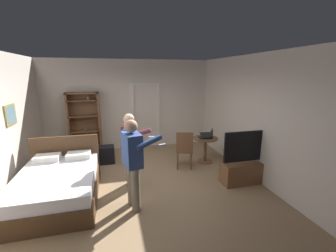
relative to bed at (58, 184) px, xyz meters
The scene contains 15 objects.
ground_plane 1.66m from the bed, ahead, with size 5.79×5.79×0.00m, color #997A56.
wall_back 3.44m from the bed, 59.96° to the left, with size 5.46×0.12×2.84m, color silver.
wall_right 4.45m from the bed, ahead, with size 0.12×5.51×2.84m, color silver.
doorway_frame 3.61m from the bed, 51.72° to the left, with size 0.93×0.08×2.13m.
bed is the anchor object (origin of this frame).
bookshelf 2.70m from the bed, 84.20° to the left, with size 0.93×0.32×1.87m.
tv_flatscreen 3.95m from the bed, ahead, with size 1.17×0.40×1.20m.
side_table 3.67m from the bed, 15.90° to the left, with size 0.68×0.68×0.70m.
laptop 3.64m from the bed, 15.40° to the left, with size 0.36×0.36×0.17m.
bottle_on_table 3.81m from the bed, 14.15° to the left, with size 0.06×0.06×0.27m.
wooden_chair 2.93m from the bed, 14.63° to the left, with size 0.53×0.53×0.99m.
person_blue_shirt 1.68m from the bed, 24.94° to the right, with size 0.74×0.63×1.65m.
person_striped_shirt 1.57m from the bed, ahead, with size 0.64×0.73×1.61m.
suitcase_dark 1.86m from the bed, 71.26° to the left, with size 0.58×0.36×0.34m, color #1E2D38.
suitcase_small 1.79m from the bed, 64.25° to the left, with size 0.61×0.36×0.47m, color black.
Camera 1 is at (-0.51, -4.42, 2.40)m, focal length 23.40 mm.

